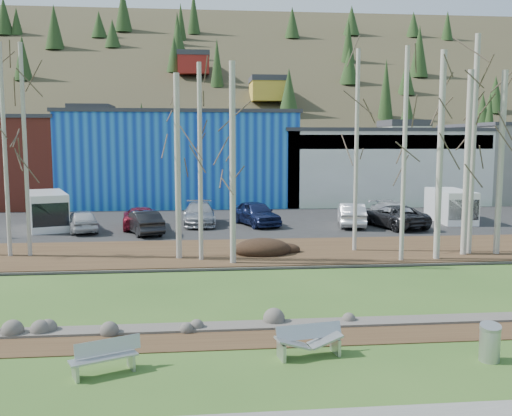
{
  "coord_description": "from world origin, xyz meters",
  "views": [
    {
      "loc": [
        -4.4,
        -13.9,
        5.77
      ],
      "look_at": [
        -1.66,
        13.26,
        2.5
      ],
      "focal_mm": 40.0,
      "sensor_mm": 36.0,
      "label": 1
    }
  ],
  "objects": [
    {
      "name": "car_2",
      "position": [
        -8.13,
        23.05,
        0.81
      ],
      "size": [
        2.72,
        5.02,
        1.33
      ],
      "primitive_type": "imported",
      "rotation": [
        0.0,
        0.0,
        3.25
      ],
      "color": "maroon",
      "rests_on": "parking_lot"
    },
    {
      "name": "near_bank_rocks",
      "position": [
        0.0,
        3.1,
        0.0
      ],
      "size": [
        80.0,
        0.8,
        0.5
      ],
      "primitive_type": null,
      "color": "#47423D",
      "rests_on": "ground"
    },
    {
      "name": "car_7",
      "position": [
        8.59,
        22.51,
        0.88
      ],
      "size": [
        2.6,
        5.3,
        1.48
      ],
      "primitive_type": "imported",
      "rotation": [
        0.0,
        0.0,
        0.1
      ],
      "color": "silver",
      "rests_on": "parking_lot"
    },
    {
      "name": "dirt_strip",
      "position": [
        0.0,
        2.1,
        0.01
      ],
      "size": [
        80.0,
        1.8,
        0.03
      ],
      "primitive_type": "cube",
      "color": "#382616",
      "rests_on": "ground"
    },
    {
      "name": "birch_8",
      "position": [
        8.61,
        12.66,
        4.63
      ],
      "size": [
        0.29,
        0.29,
        8.95
      ],
      "color": "beige",
      "rests_on": "far_bank"
    },
    {
      "name": "car_5",
      "position": [
        5.56,
        22.33,
        0.9
      ],
      "size": [
        2.44,
        4.82,
        1.52
      ],
      "primitive_type": "imported",
      "rotation": [
        0.0,
        0.0,
        2.95
      ],
      "color": "silver",
      "rests_on": "parking_lot"
    },
    {
      "name": "birch_4",
      "position": [
        -2.86,
        11.83,
        4.69
      ],
      "size": [
        0.27,
        0.27,
        9.09
      ],
      "color": "beige",
      "rests_on": "far_bank"
    },
    {
      "name": "hillside",
      "position": [
        0.0,
        84.0,
        17.5
      ],
      "size": [
        160.0,
        72.0,
        35.0
      ],
      "primitive_type": null,
      "color": "#312C1E",
      "rests_on": "ground"
    },
    {
      "name": "car_4",
      "position": [
        -0.64,
        23.29,
        0.94
      ],
      "size": [
        3.34,
        5.04,
        1.59
      ],
      "primitive_type": "imported",
      "rotation": [
        0.0,
        0.0,
        0.34
      ],
      "color": "#172047",
      "rests_on": "parking_lot"
    },
    {
      "name": "birch_10",
      "position": [
        -13.59,
        14.48,
        5.24
      ],
      "size": [
        0.2,
        0.2,
        10.17
      ],
      "color": "beige",
      "rests_on": "far_bank"
    },
    {
      "name": "birch_2",
      "position": [
        -5.37,
        13.13,
        4.5
      ],
      "size": [
        0.28,
        0.28,
        8.69
      ],
      "color": "beige",
      "rests_on": "far_bank"
    },
    {
      "name": "litter_bin",
      "position": [
        3.14,
        -0.22,
        0.45
      ],
      "size": [
        0.63,
        0.63,
        0.91
      ],
      "primitive_type": "cylinder",
      "rotation": [
        0.0,
        0.0,
        -0.24
      ],
      "color": "#A7AAAC",
      "rests_on": "ground"
    },
    {
      "name": "car_3",
      "position": [
        -4.37,
        23.88,
        0.88
      ],
      "size": [
        2.12,
        5.1,
        1.47
      ],
      "primitive_type": "imported",
      "rotation": [
        0.0,
        0.0,
        0.01
      ],
      "color": "#96989D",
      "rests_on": "parking_lot"
    },
    {
      "name": "building_white",
      "position": [
        12.0,
        38.98,
        3.41
      ],
      "size": [
        18.36,
        12.24,
        6.8
      ],
      "color": "silver",
      "rests_on": "ground"
    },
    {
      "name": "far_bank_rocks",
      "position": [
        0.0,
        11.3,
        0.0
      ],
      "size": [
        80.0,
        0.8,
        0.46
      ],
      "primitive_type": null,
      "color": "#47423D",
      "rests_on": "ground"
    },
    {
      "name": "birch_9",
      "position": [
        8.99,
        12.89,
        5.49
      ],
      "size": [
        0.26,
        0.26,
        10.67
      ],
      "color": "beige",
      "rests_on": "far_bank"
    },
    {
      "name": "van_grey",
      "position": [
        -14.04,
        23.26,
        1.3
      ],
      "size": [
        3.82,
        5.71,
        2.31
      ],
      "rotation": [
        0.0,
        0.0,
        0.34
      ],
      "color": "silver",
      "rests_on": "parking_lot"
    },
    {
      "name": "birch_5",
      "position": [
        3.52,
        14.23,
        5.19
      ],
      "size": [
        0.21,
        0.21,
        10.09
      ],
      "color": "beige",
      "rests_on": "far_bank"
    },
    {
      "name": "ground",
      "position": [
        0.0,
        0.0,
        0.0
      ],
      "size": [
        200.0,
        200.0,
        0.0
      ],
      "primitive_type": "plane",
      "color": "#31521D",
      "rests_on": "ground"
    },
    {
      "name": "river",
      "position": [
        0.0,
        7.2,
        0.0
      ],
      "size": [
        80.0,
        8.0,
        0.9
      ],
      "primitive_type": null,
      "color": "#111D31",
      "rests_on": "ground"
    },
    {
      "name": "bench_damaged",
      "position": [
        -1.5,
        0.63,
        0.41
      ],
      "size": [
        1.92,
        0.91,
        0.82
      ],
      "rotation": [
        0.0,
        0.0,
        0.18
      ],
      "color": "#A7AAAC",
      "rests_on": "ground"
    },
    {
      "name": "bench_intact",
      "position": [
        -6.76,
        -0.0,
        0.41
      ],
      "size": [
        1.71,
        1.12,
        0.83
      ],
      "rotation": [
        0.0,
        0.0,
        0.42
      ],
      "color": "#A7AAAC",
      "rests_on": "ground"
    },
    {
      "name": "birch_3",
      "position": [
        -4.32,
        12.66,
        4.72
      ],
      "size": [
        0.21,
        0.21,
        9.13
      ],
      "color": "beige",
      "rests_on": "far_bank"
    },
    {
      "name": "car_0",
      "position": [
        -11.59,
        21.68,
        0.84
      ],
      "size": [
        2.87,
        4.4,
        1.39
      ],
      "primitive_type": "imported",
      "rotation": [
        0.0,
        0.0,
        3.47
      ],
      "color": "silver",
      "rests_on": "parking_lot"
    },
    {
      "name": "van_white",
      "position": [
        12.96,
        23.59,
        1.23
      ],
      "size": [
        2.48,
        5.15,
        2.19
      ],
      "rotation": [
        0.0,
        0.0,
        -0.08
      ],
      "color": "white",
      "rests_on": "parking_lot"
    },
    {
      "name": "dirt_mound",
      "position": [
        -1.29,
        13.81,
        0.43
      ],
      "size": [
        2.85,
        2.01,
        0.56
      ],
      "primitive_type": "ellipsoid",
      "color": "black",
      "rests_on": "far_bank"
    },
    {
      "name": "birch_11",
      "position": [
        10.32,
        12.66,
        4.63
      ],
      "size": [
        0.29,
        0.29,
        8.95
      ],
      "color": "beige",
      "rests_on": "far_bank"
    },
    {
      "name": "birch_1",
      "position": [
        -12.65,
        14.48,
        5.24
      ],
      "size": [
        0.2,
        0.2,
        10.17
      ],
      "color": "beige",
      "rests_on": "far_bank"
    },
    {
      "name": "car_6",
      "position": [
        8.16,
        21.53,
        0.87
      ],
      "size": [
        3.64,
        5.66,
        1.45
      ],
      "primitive_type": "imported",
      "rotation": [
        0.0,
        0.0,
        3.39
      ],
      "color": "#2A2A2D",
      "rests_on": "parking_lot"
    },
    {
      "name": "building_blue",
      "position": [
        -6.0,
        39.0,
        4.16
      ],
      "size": [
        20.4,
        12.24,
        8.3
      ],
      "color": "#1038A9",
      "rests_on": "ground"
    },
    {
      "name": "seagull",
      "position": [
        -1.13,
        1.85,
        0.15
      ],
      "size": [
        0.37,
        0.18,
        0.27
      ],
      "rotation": [
        0.0,
        0.0,
        0.3
      ],
      "color": "gold",
      "rests_on": "ground"
    },
    {
      "name": "birch_6",
      "position": [
        5.06,
        11.64,
        5.07
      ],
      "size": [
        0.21,
        0.21,
        9.84
      ],
      "color": "beige",
      "rests_on": "far_bank"
    },
    {
      "name": "birch_7",
      "position": [
        6.83,
        11.77,
        5.01
      ],
      "size": [
        0.29,
        0.29,
        9.71
      ],
      "color": "beige",
      "rests_on": "far_bank"
    },
    {
      "name": "car_1",
      "position": [
        -7.74,
        20.55,
        0.84
      ],
      "size": [
        2.88,
        4.52,
        1.41
      ],
      "primitive_type": "imported",
      "rotation": [
        0.0,
        0.0,
        3.5
      ],
      "color": "black",
      "rests_on": "parking_lot"
    },
    {
      "name": "far_bank",
      "position": [
        0.0,
        14.5,
        0.07
      ],
      "size": [
        80.0,
        7.0,
        0.15
      ],
      "primitive_type": "cube",
      "color": "#382616",
      "rests_on": "ground"
    },
    {
      "name": "parking_lot",
      "position": [
        0.0,
        25.0,
        0.07
      ],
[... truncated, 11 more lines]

